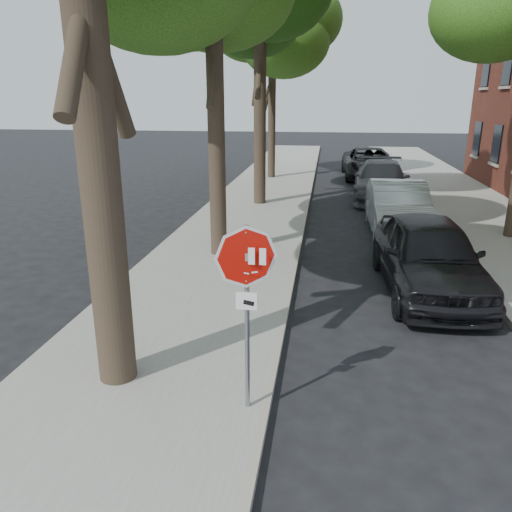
{
  "coord_description": "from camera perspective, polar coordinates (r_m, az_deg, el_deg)",
  "views": [
    {
      "loc": [
        0.25,
        -5.92,
        4.23
      ],
      "look_at": [
        -0.7,
        0.85,
        2.05
      ],
      "focal_mm": 35.0,
      "sensor_mm": 36.0,
      "label": 1
    }
  ],
  "objects": [
    {
      "name": "car_c",
      "position": [
        22.32,
        14.1,
        8.34
      ],
      "size": [
        2.64,
        5.72,
        1.62
      ],
      "primitive_type": "imported",
      "rotation": [
        0.0,
        0.0,
        -0.07
      ],
      "color": "#414145",
      "rests_on": "ground"
    },
    {
      "name": "car_d",
      "position": [
        28.24,
        12.81,
        10.3
      ],
      "size": [
        2.84,
        5.9,
        1.62
      ],
      "primitive_type": "imported",
      "rotation": [
        0.0,
        0.0,
        0.03
      ],
      "color": "black",
      "rests_on": "ground"
    },
    {
      "name": "sidewalk_left",
      "position": [
        18.61,
        -0.7,
        4.73
      ],
      "size": [
        4.0,
        55.0,
        0.12
      ],
      "primitive_type": "cube",
      "color": "gray",
      "rests_on": "ground"
    },
    {
      "name": "sidewalk_right",
      "position": [
        19.28,
        25.19,
        3.49
      ],
      "size": [
        4.0,
        55.0,
        0.12
      ],
      "primitive_type": "cube",
      "color": "gray",
      "rests_on": "ground"
    },
    {
      "name": "car_b",
      "position": [
        16.88,
        15.9,
        5.33
      ],
      "size": [
        1.74,
        4.95,
        1.63
      ],
      "primitive_type": "imported",
      "rotation": [
        0.0,
        0.0,
        0.0
      ],
      "color": "#B1B6BA",
      "rests_on": "ground"
    },
    {
      "name": "stop_sign",
      "position": [
        6.4,
        -1.08,
        -3.24
      ],
      "size": [
        0.76,
        0.34,
        2.61
      ],
      "color": "gray",
      "rests_on": "sidewalk_left"
    },
    {
      "name": "ground",
      "position": [
        7.28,
        4.77,
        -17.9
      ],
      "size": [
        120.0,
        120.0,
        0.0
      ],
      "primitive_type": "plane",
      "color": "black",
      "rests_on": "ground"
    },
    {
      "name": "car_a",
      "position": [
        11.83,
        19.1,
        0.08
      ],
      "size": [
        2.24,
        5.1,
        1.71
      ],
      "primitive_type": "imported",
      "rotation": [
        0.0,
        0.0,
        0.04
      ],
      "color": "black",
      "rests_on": "ground"
    },
    {
      "name": "curb_right",
      "position": [
        18.77,
        19.2,
        3.86
      ],
      "size": [
        0.12,
        55.0,
        0.13
      ],
      "primitive_type": "cube",
      "color": "#9E9384",
      "rests_on": "ground"
    },
    {
      "name": "curb_left",
      "position": [
        18.41,
        5.63,
        4.52
      ],
      "size": [
        0.12,
        55.0,
        0.13
      ],
      "primitive_type": "cube",
      "color": "#9E9384",
      "rests_on": "ground"
    },
    {
      "name": "tree_far",
      "position": [
        27.36,
        1.88,
        23.93
      ],
      "size": [
        5.29,
        4.91,
        9.33
      ],
      "color": "black",
      "rests_on": "sidewalk_left"
    }
  ]
}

